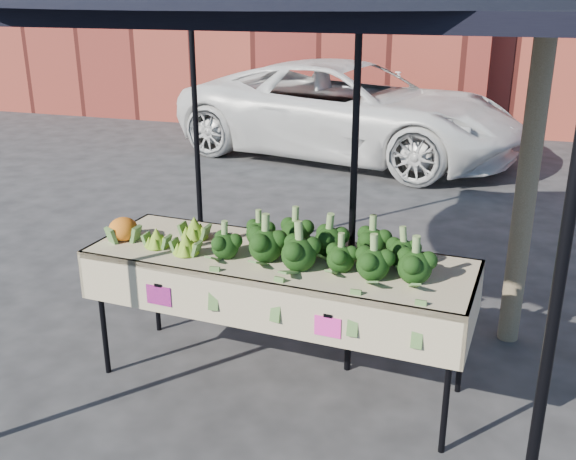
% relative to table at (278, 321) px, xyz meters
% --- Properties ---
extents(ground, '(90.00, 90.00, 0.00)m').
position_rel_table_xyz_m(ground, '(-0.06, -0.01, -0.45)').
color(ground, '#242426').
extents(table, '(2.45, 0.95, 0.90)m').
position_rel_table_xyz_m(table, '(0.00, 0.00, 0.00)').
color(table, '#C7B996').
rests_on(table, ground).
extents(canopy, '(3.16, 3.16, 2.74)m').
position_rel_table_xyz_m(canopy, '(0.05, 0.37, 0.92)').
color(canopy, black).
rests_on(canopy, ground).
extents(broccoli_heap, '(1.36, 0.56, 0.25)m').
position_rel_table_xyz_m(broccoli_heap, '(0.28, 0.03, 0.57)').
color(broccoli_heap, black).
rests_on(broccoli_heap, table).
extents(romanesco_cluster, '(0.42, 0.46, 0.19)m').
position_rel_table_xyz_m(romanesco_cluster, '(-0.66, -0.01, 0.55)').
color(romanesco_cluster, '#79BA2C').
rests_on(romanesco_cluster, table).
extents(cauliflower_pair, '(0.19, 0.19, 0.17)m').
position_rel_table_xyz_m(cauliflower_pair, '(-1.05, -0.05, 0.54)').
color(cauliflower_pair, orange).
rests_on(cauliflower_pair, table).
extents(street_tree, '(2.17, 2.17, 4.28)m').
position_rel_table_xyz_m(street_tree, '(1.44, 1.08, 1.69)').
color(street_tree, '#1E4C14').
rests_on(street_tree, ground).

